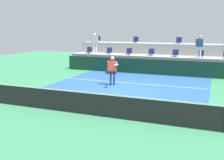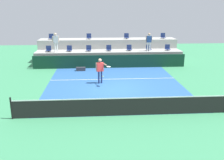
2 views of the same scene
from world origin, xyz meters
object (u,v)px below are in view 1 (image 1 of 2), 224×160
at_px(stadium_chair_lower_mid_left, 129,52).
at_px(equipment_bag, 111,72).
at_px(stadium_chair_lower_far_left, 89,51).
at_px(stadium_chair_upper_right, 179,41).
at_px(stadium_chair_lower_right, 200,54).
at_px(spectator_in_white, 95,42).
at_px(stadium_chair_lower_center, 151,53).
at_px(stadium_chair_upper_left, 136,40).
at_px(stadium_chair_lower_left, 109,51).
at_px(spectator_leaning_on_rail, 199,44).
at_px(stadium_chair_upper_far_left, 98,40).
at_px(tennis_player, 113,68).
at_px(tennis_ball, 112,76).
at_px(stadium_chair_lower_mid_right, 175,54).

relative_size(stadium_chair_lower_mid_left, equipment_bag, 0.68).
height_order(stadium_chair_lower_far_left, stadium_chair_upper_right, stadium_chair_upper_right).
height_order(stadium_chair_lower_far_left, stadium_chair_lower_right, same).
relative_size(stadium_chair_lower_far_left, stadium_chair_lower_mid_left, 1.00).
distance_m(stadium_chair_lower_right, spectator_in_white, 8.24).
bearing_deg(stadium_chair_upper_right, stadium_chair_lower_center, -135.03).
bearing_deg(stadium_chair_lower_far_left, stadium_chair_lower_right, 0.00).
bearing_deg(stadium_chair_lower_far_left, stadium_chair_upper_left, 27.03).
xyz_separation_m(stadium_chair_lower_left, spectator_leaning_on_rail, (7.03, -0.38, 0.74)).
xyz_separation_m(stadium_chair_upper_far_left, equipment_bag, (2.89, -3.96, -2.16)).
height_order(stadium_chair_lower_left, tennis_player, stadium_chair_lower_left).
xyz_separation_m(stadium_chair_lower_right, spectator_in_white, (-8.20, -0.38, 0.79)).
bearing_deg(stadium_chair_lower_mid_left, stadium_chair_lower_center, 0.00).
xyz_separation_m(stadium_chair_lower_far_left, stadium_chair_upper_left, (3.53, 1.80, 0.85)).
height_order(spectator_leaning_on_rail, tennis_ball, spectator_leaning_on_rail).
bearing_deg(stadium_chair_upper_left, stadium_chair_upper_far_left, 180.00).
bearing_deg(stadium_chair_lower_right, stadium_chair_upper_far_left, 168.61).
bearing_deg(stadium_chair_lower_far_left, spectator_in_white, -27.86).
height_order(stadium_chair_lower_mid_left, stadium_chair_upper_left, stadium_chair_upper_left).
height_order(stadium_chair_upper_right, spectator_in_white, spectator_in_white).
bearing_deg(stadium_chair_upper_left, stadium_chair_lower_center, -45.17).
height_order(stadium_chair_lower_right, spectator_leaning_on_rail, spectator_leaning_on_rail).
distance_m(stadium_chair_lower_mid_left, stadium_chair_upper_far_left, 4.06).
relative_size(stadium_chair_lower_far_left, stadium_chair_upper_right, 1.00).
distance_m(stadium_chair_lower_left, stadium_chair_lower_mid_left, 1.71).
xyz_separation_m(tennis_ball, equipment_bag, (-1.68, 4.05, -0.46)).
relative_size(stadium_chair_lower_center, stadium_chair_lower_mid_right, 1.00).
height_order(stadium_chair_lower_center, stadium_chair_upper_left, stadium_chair_upper_left).
bearing_deg(stadium_chair_lower_mid_right, tennis_player, -115.29).
height_order(stadium_chair_lower_mid_left, stadium_chair_lower_right, same).
height_order(stadium_chair_lower_left, stadium_chair_upper_left, stadium_chair_upper_left).
bearing_deg(stadium_chair_lower_left, stadium_chair_lower_far_left, 180.00).
height_order(stadium_chair_lower_center, spectator_leaning_on_rail, spectator_leaning_on_rail).
height_order(stadium_chair_lower_left, stadium_chair_lower_mid_right, same).
bearing_deg(stadium_chair_lower_far_left, spectator_leaning_on_rail, -2.49).
distance_m(stadium_chair_lower_mid_left, stadium_chair_lower_right, 5.40).
relative_size(stadium_chair_upper_far_left, stadium_chair_upper_right, 1.00).
relative_size(stadium_chair_lower_left, spectator_leaning_on_rail, 0.33).
bearing_deg(stadium_chair_lower_right, spectator_leaning_on_rail, -101.84).
relative_size(stadium_chair_lower_far_left, stadium_chair_upper_left, 1.00).
relative_size(stadium_chair_lower_far_left, spectator_in_white, 0.31).
distance_m(stadium_chair_lower_mid_left, spectator_in_white, 2.93).
relative_size(stadium_chair_lower_right, stadium_chair_upper_right, 1.00).
xyz_separation_m(stadium_chair_lower_left, stadium_chair_lower_center, (3.50, 0.00, 0.00)).
bearing_deg(stadium_chair_upper_right, equipment_bag, -136.91).
relative_size(stadium_chair_lower_mid_right, tennis_player, 0.30).
xyz_separation_m(stadium_chair_upper_far_left, stadium_chair_upper_left, (3.54, 0.00, 0.00)).
distance_m(tennis_ball, equipment_bag, 4.41).
height_order(stadium_chair_lower_right, spectator_in_white, spectator_in_white).
bearing_deg(stadium_chair_lower_right, equipment_bag, -160.30).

